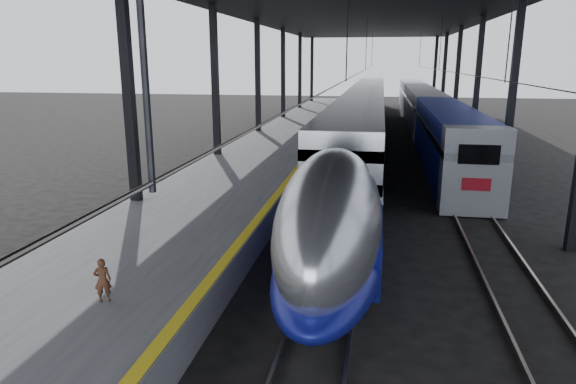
# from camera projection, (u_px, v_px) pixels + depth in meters

# --- Properties ---
(ground) EXTENTS (160.00, 160.00, 0.00)m
(ground) POSITION_uv_depth(u_px,v_px,m) (254.00, 292.00, 13.97)
(ground) COLOR black
(ground) RESTS_ON ground
(platform) EXTENTS (6.00, 80.00, 1.00)m
(platform) POSITION_uv_depth(u_px,v_px,m) (275.00, 149.00, 33.51)
(platform) COLOR #4C4C4F
(platform) RESTS_ON ground
(yellow_strip) EXTENTS (0.30, 80.00, 0.01)m
(yellow_strip) POSITION_uv_depth(u_px,v_px,m) (318.00, 143.00, 32.90)
(yellow_strip) COLOR gold
(yellow_strip) RESTS_ON platform
(rails) EXTENTS (6.52, 80.00, 0.16)m
(rails) POSITION_uv_depth(u_px,v_px,m) (400.00, 160.00, 32.24)
(rails) COLOR slate
(rails) RESTS_ON ground
(canopy) EXTENTS (18.00, 75.00, 9.47)m
(canopy) POSITION_uv_depth(u_px,v_px,m) (363.00, 9.00, 30.44)
(canopy) COLOR black
(canopy) RESTS_ON ground
(tgv_train) EXTENTS (2.78, 65.20, 3.99)m
(tgv_train) POSITION_uv_depth(u_px,v_px,m) (365.00, 117.00, 39.77)
(tgv_train) COLOR #B0B2B7
(tgv_train) RESTS_ON ground
(second_train) EXTENTS (2.60, 56.05, 3.58)m
(second_train) POSITION_uv_depth(u_px,v_px,m) (424.00, 110.00, 46.03)
(second_train) COLOR navy
(second_train) RESTS_ON ground
(child) EXTENTS (0.43, 0.36, 1.00)m
(child) POSITION_uv_depth(u_px,v_px,m) (103.00, 280.00, 11.14)
(child) COLOR #4C2B19
(child) RESTS_ON platform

